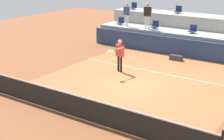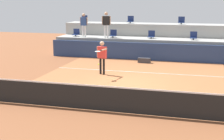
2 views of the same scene
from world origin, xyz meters
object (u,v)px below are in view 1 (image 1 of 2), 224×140
at_px(spectator_in_grey, 148,13).
at_px(tennis_ball, 108,64).
at_px(stadium_chair_lower_center, 193,30).
at_px(stadium_chair_upper_far_left, 134,7).
at_px(spectator_leaning_on_rail, 127,12).
at_px(equipment_bag, 176,58).
at_px(stadium_chair_lower_far_left, 121,21).
at_px(stadium_chair_lower_left, 155,25).
at_px(tennis_player, 120,52).
at_px(stadium_chair_upper_left, 178,10).

distance_m(spectator_in_grey, tennis_ball, 7.18).
height_order(stadium_chair_lower_center, spectator_in_grey, spectator_in_grey).
distance_m(stadium_chair_upper_far_left, spectator_leaning_on_rail, 2.31).
bearing_deg(equipment_bag, tennis_ball, -104.62).
relative_size(stadium_chair_lower_far_left, stadium_chair_upper_far_left, 1.00).
height_order(stadium_chair_lower_far_left, stadium_chair_lower_left, same).
bearing_deg(stadium_chair_upper_far_left, tennis_player, -64.26).
bearing_deg(stadium_chair_lower_left, stadium_chair_lower_far_left, 180.00).
bearing_deg(stadium_chair_lower_far_left, stadium_chair_lower_center, 0.00).
xyz_separation_m(stadium_chair_upper_left, spectator_in_grey, (-1.19, -2.18, -0.02)).
relative_size(stadium_chair_lower_center, spectator_in_grey, 0.30).
height_order(stadium_chair_upper_far_left, equipment_bag, stadium_chair_upper_far_left).
bearing_deg(spectator_in_grey, equipment_bag, -31.37).
height_order(stadium_chair_lower_far_left, spectator_leaning_on_rail, spectator_leaning_on_rail).
xyz_separation_m(spectator_leaning_on_rail, tennis_ball, (3.17, -6.84, -1.40)).
bearing_deg(tennis_ball, stadium_chair_upper_far_left, 113.52).
xyz_separation_m(stadium_chair_lower_left, equipment_bag, (2.52, -2.15, -1.31)).
bearing_deg(spectator_in_grey, stadium_chair_lower_center, 7.30).
distance_m(stadium_chair_lower_left, spectator_in_grey, 0.99).
height_order(stadium_chair_lower_center, spectator_leaning_on_rail, spectator_leaning_on_rail).
distance_m(tennis_ball, equipment_bag, 5.28).
bearing_deg(equipment_bag, stadium_chair_upper_far_left, 143.01).
relative_size(stadium_chair_upper_left, tennis_ball, 7.65).
bearing_deg(stadium_chair_lower_left, stadium_chair_upper_left, 65.67).
xyz_separation_m(stadium_chair_lower_left, spectator_in_grey, (-0.38, -0.38, 0.83)).
height_order(stadium_chair_lower_far_left, equipment_bag, stadium_chair_lower_far_left).
relative_size(stadium_chair_upper_left, tennis_player, 0.30).
height_order(spectator_in_grey, tennis_ball, spectator_in_grey).
xyz_separation_m(tennis_player, tennis_ball, (0.26, -1.41, -0.24)).
distance_m(stadium_chair_upper_far_left, stadium_chair_upper_left, 3.54).
distance_m(stadium_chair_lower_left, tennis_player, 5.91).
bearing_deg(stadium_chair_upper_far_left, stadium_chair_lower_far_left, -89.29).
bearing_deg(spectator_leaning_on_rail, tennis_ball, -65.12).
relative_size(stadium_chair_lower_left, stadium_chair_upper_far_left, 1.00).
height_order(stadium_chair_upper_far_left, spectator_leaning_on_rail, spectator_leaning_on_rail).
relative_size(stadium_chair_upper_far_left, equipment_bag, 0.68).
xyz_separation_m(stadium_chair_lower_center, spectator_leaning_on_rail, (-4.59, -0.38, 0.75)).
bearing_deg(tennis_player, spectator_leaning_on_rail, 118.24).
xyz_separation_m(stadium_chair_lower_far_left, stadium_chair_upper_far_left, (-0.02, 1.80, 0.85)).
height_order(stadium_chair_lower_left, tennis_ball, stadium_chair_lower_left).
bearing_deg(equipment_bag, stadium_chair_lower_center, 87.57).
xyz_separation_m(stadium_chair_lower_left, stadium_chair_upper_far_left, (-2.73, 1.80, 0.85)).
bearing_deg(tennis_player, stadium_chair_lower_center, 73.98).
bearing_deg(stadium_chair_upper_left, stadium_chair_lower_center, -44.98).
distance_m(stadium_chair_lower_far_left, spectator_leaning_on_rail, 1.11).
xyz_separation_m(stadium_chair_upper_left, tennis_ball, (0.39, -9.03, -1.51)).
bearing_deg(tennis_player, stadium_chair_lower_far_left, 122.10).
xyz_separation_m(stadium_chair_lower_center, equipment_bag, (-0.09, -2.15, -1.31)).
distance_m(stadium_chair_upper_far_left, spectator_in_grey, 3.20).
bearing_deg(stadium_chair_lower_left, spectator_leaning_on_rail, -168.99).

